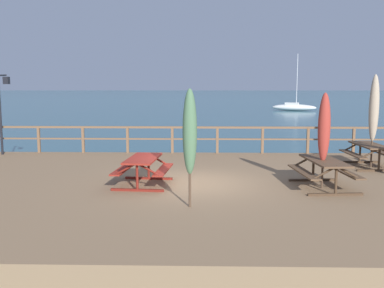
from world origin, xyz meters
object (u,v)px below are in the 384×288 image
object	(u,v)px
picnic_table_mid_centre	(143,165)
patio_umbrella_short_mid	(374,109)
picnic_table_mid_right	(369,150)
picnic_table_mid_left	(324,167)
patio_umbrella_tall_back_left	(190,132)
patio_umbrella_tall_front	(324,128)
sailboat_distant	(294,107)
lamp_post_hooked	(2,101)

from	to	relation	value
picnic_table_mid_centre	patio_umbrella_short_mid	bearing A→B (deg)	21.24
picnic_table_mid_right	picnic_table_mid_left	size ratio (longest dim) A/B	0.91
picnic_table_mid_centre	patio_umbrella_short_mid	size ratio (longest dim) A/B	0.62
picnic_table_mid_centre	patio_umbrella_tall_back_left	bearing A→B (deg)	-57.93
patio_umbrella_tall_front	picnic_table_mid_left	bearing A→B (deg)	31.97
picnic_table_mid_right	patio_umbrella_short_mid	distance (m)	1.41
picnic_table_mid_left	patio_umbrella_tall_back_left	bearing A→B (deg)	-151.29
sailboat_distant	lamp_post_hooked	bearing A→B (deg)	-115.22
patio_umbrella_short_mid	patio_umbrella_tall_front	size ratio (longest dim) A/B	1.21
picnic_table_mid_right	sailboat_distant	size ratio (longest dim) A/B	0.25
picnic_table_mid_centre	patio_umbrella_short_mid	world-z (taller)	patio_umbrella_short_mid
picnic_table_mid_centre	patio_umbrella_tall_front	world-z (taller)	patio_umbrella_tall_front
picnic_table_mid_left	sailboat_distant	size ratio (longest dim) A/B	0.28
lamp_post_hooked	picnic_table_mid_left	bearing A→B (deg)	-25.53
patio_umbrella_tall_back_left	sailboat_distant	distance (m)	52.11
lamp_post_hooked	sailboat_distant	distance (m)	47.86
picnic_table_mid_left	patio_umbrella_tall_back_left	size ratio (longest dim) A/B	0.80
patio_umbrella_tall_front	lamp_post_hooked	xyz separation A→B (m)	(-11.01, 5.32, 0.49)
picnic_table_mid_left	sailboat_distant	world-z (taller)	sailboat_distant
picnic_table_mid_left	picnic_table_mid_centre	bearing A→B (deg)	177.46
patio_umbrella_tall_back_left	patio_umbrella_tall_front	xyz separation A→B (m)	(3.48, 1.90, -0.08)
patio_umbrella_short_mid	patio_umbrella_tall_back_left	xyz separation A→B (m)	(-5.97, -5.00, -0.27)
picnic_table_mid_right	patio_umbrella_tall_front	bearing A→B (deg)	-127.79
patio_umbrella_short_mid	lamp_post_hooked	distance (m)	13.68
picnic_table_mid_centre	sailboat_distant	world-z (taller)	sailboat_distant
picnic_table_mid_left	patio_umbrella_tall_front	distance (m)	1.06
patio_umbrella_tall_back_left	patio_umbrella_short_mid	bearing A→B (deg)	39.94
patio_umbrella_tall_front	sailboat_distant	xyz separation A→B (m)	(9.36, 48.56, -1.82)
patio_umbrella_tall_back_left	patio_umbrella_tall_front	world-z (taller)	patio_umbrella_tall_back_left
picnic_table_mid_right	lamp_post_hooked	xyz separation A→B (m)	(-13.43, 2.19, 1.55)
picnic_table_mid_right	patio_umbrella_tall_front	size ratio (longest dim) A/B	0.77
patio_umbrella_short_mid	sailboat_distant	size ratio (longest dim) A/B	0.40
picnic_table_mid_right	picnic_table_mid_left	xyz separation A→B (m)	(-2.37, -3.09, 0.00)
picnic_table_mid_right	patio_umbrella_short_mid	world-z (taller)	patio_umbrella_short_mid
patio_umbrella_tall_front	sailboat_distant	distance (m)	49.49
lamp_post_hooked	picnic_table_mid_centre	bearing A→B (deg)	-39.37
picnic_table_mid_right	picnic_table_mid_left	world-z (taller)	same
picnic_table_mid_centre	sailboat_distant	xyz separation A→B (m)	(14.19, 48.31, -0.76)
picnic_table_mid_left	sailboat_distant	distance (m)	49.42
sailboat_distant	picnic_table_mid_centre	bearing A→B (deg)	-106.37
picnic_table_mid_centre	picnic_table_mid_left	distance (m)	4.89
sailboat_distant	picnic_table_mid_right	bearing A→B (deg)	-98.68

